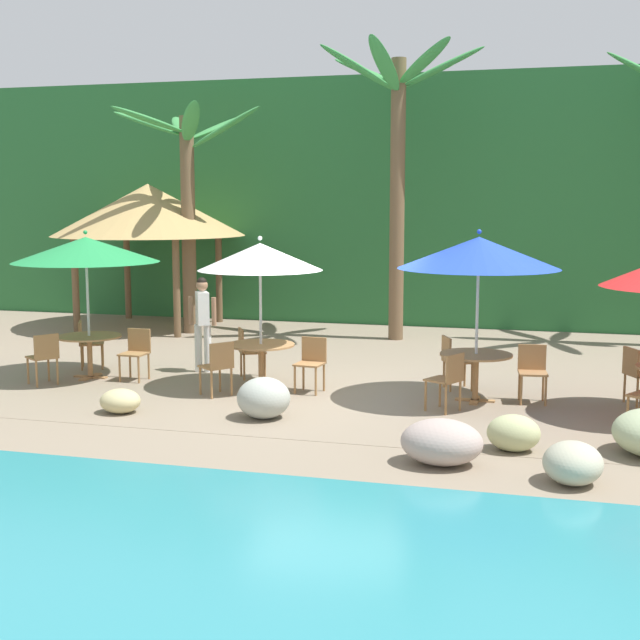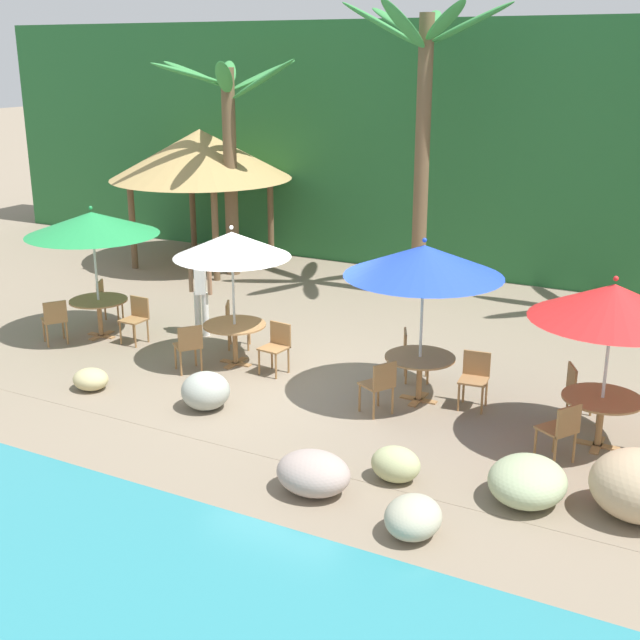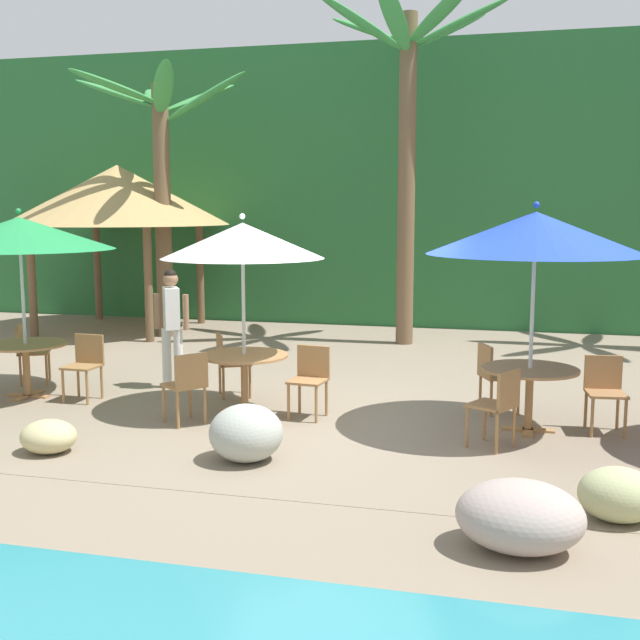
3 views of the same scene
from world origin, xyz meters
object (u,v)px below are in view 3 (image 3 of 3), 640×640
Objects in this scene: dining_table_white at (244,364)px; chair_blue_seaward at (605,388)px; chair_blue_left at (499,402)px; umbrella_green at (20,233)px; palm_tree_nearest at (161,156)px; dining_table_blue at (530,379)px; palm_tree_second at (409,108)px; waiter_in_white at (172,320)px; dining_table_green at (26,352)px; chair_white_seaward at (310,376)px; chair_green_inland at (28,349)px; chair_white_inland at (228,360)px; chair_green_seaward at (85,362)px; chair_blue_inland at (493,373)px; palapa_hut at (118,196)px; chair_white_left at (187,382)px; umbrella_white at (243,241)px.

chair_blue_seaward reaches higher than dining_table_white.
chair_blue_left is (3.13, -0.79, -0.10)m from dining_table_white.
umbrella_green is 0.49× the size of palm_tree_nearest.
dining_table_blue is 0.18× the size of palm_tree_second.
chair_blue_seaward is 5.81m from waiter_in_white.
chair_white_seaward is at bearing -0.46° from dining_table_green.
chair_green_inland reaches higher than dining_table_blue.
waiter_in_white is at bearing 30.25° from umbrella_green.
chair_green_inland is 0.17× the size of palm_tree_nearest.
chair_blue_left is at bearing -22.41° from chair_white_inland.
chair_green_seaward and chair_blue_seaward have the same top height.
dining_table_white is (3.13, -0.03, 0.00)m from dining_table_green.
dining_table_green is 1.00× the size of dining_table_blue.
chair_white_seaward is 2.41m from chair_blue_left.
dining_table_white is at bearing -166.30° from chair_blue_inland.
palapa_hut is 6.13m from waiter_in_white.
chair_blue_inland is at bearing 0.56° from chair_white_inland.
palm_tree_second reaches higher than chair_blue_left.
chair_white_inland reaches higher than dining_table_green.
dining_table_green is at bearing -149.75° from waiter_in_white.
chair_white_left is (0.04, -1.43, 0.00)m from chair_white_inland.
chair_blue_left is (5.41, -0.89, 0.00)m from chair_green_seaward.
chair_green_seaward is 5.34m from chair_blue_inland.
chair_white_seaward is 2.29m from chair_blue_inland.
chair_green_inland is 5.68m from palapa_hut.
chair_blue_inland is (3.02, 0.74, -1.64)m from umbrella_white.
palm_tree_nearest is at bearing -176.64° from palm_tree_second.
palm_tree_nearest reaches higher than umbrella_green.
chair_white_left is 2.06m from waiter_in_white.
chair_blue_seaward is at bearing -32.88° from palm_tree_nearest.
palm_tree_second is (0.38, 5.54, 3.83)m from chair_white_seaward.
chair_blue_inland is at bearing -0.08° from chair_green_inland.
umbrella_green reaches higher than chair_white_inland.
dining_table_white is at bearing -177.43° from chair_blue_seaward.
chair_green_inland and chair_white_inland have the same top height.
chair_white_seaward is 2.60m from dining_table_blue.
chair_white_inland is 6.41m from palm_tree_second.
chair_green_inland and chair_blue_left have the same top height.
umbrella_white is at bearing -55.14° from chair_white_inland.
chair_green_inland is 3.48m from chair_white_left.
umbrella_white is 2.26× the size of dining_table_blue.
palapa_hut is at bearing 106.20° from dining_table_green.
umbrella_white is 6.08m from palm_tree_second.
palm_tree_second is at bearing 44.78° from chair_green_inland.
dining_table_green is at bearing 90.00° from umbrella_green.
palm_tree_second is at bearing 51.63° from dining_table_green.
palm_tree_nearest is (0.05, 4.51, 3.04)m from chair_green_inland.
palm_tree_nearest is at bearing 129.95° from chair_white_seaward.
waiter_in_white is at bearing 144.87° from umbrella_white.
umbrella_white reaches higher than chair_blue_inland.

